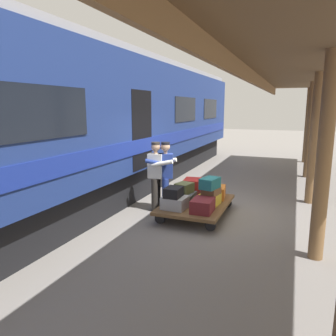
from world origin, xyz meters
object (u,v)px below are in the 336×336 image
(suitcase_orange_carryall, at_px, (215,192))
(porter_in_overalls, at_px, (165,174))
(luggage_cart, at_px, (196,204))
(suitcase_burgundy_valise, at_px, (191,191))
(suitcase_teal_softside, at_px, (210,183))
(suitcase_red_plastic, at_px, (192,183))
(suitcase_gray_aluminum, at_px, (175,202))
(porter_by_door, at_px, (157,174))
(train_car, at_px, (93,125))
(suitcase_black_hardshell, at_px, (173,192))
(suitcase_maroon_trunk, at_px, (203,205))
(suitcase_yellow_case, at_px, (209,199))
(suitcase_olive_duffel, at_px, (184,188))
(suitcase_slate_roller, at_px, (183,197))
(suitcase_brown_leather, at_px, (211,191))

(suitcase_orange_carryall, bearing_deg, porter_in_overalls, 23.70)
(luggage_cart, distance_m, suitcase_burgundy_valise, 0.68)
(suitcase_teal_softside, bearing_deg, suitcase_red_plastic, -46.61)
(suitcase_gray_aluminum, xyz_separation_m, suitcase_red_plastic, (-0.03, -1.18, 0.18))
(luggage_cart, distance_m, porter_by_door, 1.22)
(train_car, xyz_separation_m, suitcase_red_plastic, (-2.79, -0.23, -1.45))
(suitcase_black_hardshell, bearing_deg, suitcase_burgundy_valise, -90.98)
(suitcase_gray_aluminum, relative_size, suitcase_black_hardshell, 1.20)
(suitcase_maroon_trunk, relative_size, porter_in_overalls, 0.34)
(train_car, relative_size, suitcase_yellow_case, 41.74)
(suitcase_gray_aluminum, bearing_deg, porter_in_overalls, -51.85)
(suitcase_olive_duffel, distance_m, porter_in_overalls, 0.61)
(luggage_cart, bearing_deg, suitcase_slate_roller, 0.00)
(suitcase_maroon_trunk, bearing_deg, suitcase_slate_roller, -42.28)
(luggage_cart, relative_size, suitcase_burgundy_valise, 3.82)
(porter_in_overalls, bearing_deg, suitcase_teal_softside, 173.09)
(train_car, xyz_separation_m, porter_by_door, (-2.06, 0.38, -1.14))
(suitcase_orange_carryall, distance_m, porter_in_overalls, 1.35)
(suitcase_burgundy_valise, distance_m, porter_by_door, 1.05)
(porter_in_overalls, bearing_deg, suitcase_yellow_case, 176.30)
(suitcase_brown_leather, bearing_deg, suitcase_orange_carryall, -86.33)
(suitcase_teal_softside, relative_size, porter_in_overalls, 0.29)
(suitcase_burgundy_valise, height_order, suitcase_brown_leather, suitcase_brown_leather)
(luggage_cart, distance_m, suitcase_red_plastic, 0.75)
(suitcase_yellow_case, relative_size, porter_in_overalls, 0.28)
(suitcase_teal_softside, distance_m, suitcase_olive_duffel, 0.69)
(suitcase_yellow_case, height_order, suitcase_red_plastic, suitcase_red_plastic)
(suitcase_teal_softside, bearing_deg, suitcase_orange_carryall, -88.47)
(suitcase_orange_carryall, height_order, suitcase_slate_roller, suitcase_orange_carryall)
(suitcase_brown_leather, height_order, suitcase_olive_duffel, suitcase_olive_duffel)
(suitcase_gray_aluminum, bearing_deg, suitcase_yellow_case, -137.72)
(porter_by_door, bearing_deg, luggage_cart, -179.66)
(suitcase_red_plastic, relative_size, suitcase_olive_duffel, 1.30)
(suitcase_brown_leather, bearing_deg, suitcase_black_hardshell, 40.20)
(suitcase_yellow_case, xyz_separation_m, porter_by_door, (1.34, 0.01, 0.50))
(luggage_cart, xyz_separation_m, suitcase_brown_leather, (-0.36, 0.03, 0.37))
(suitcase_yellow_case, height_order, porter_by_door, porter_by_door)
(suitcase_red_plastic, distance_m, suitcase_black_hardshell, 1.22)
(suitcase_orange_carryall, xyz_separation_m, suitcase_gray_aluminum, (0.64, 1.17, -0.01))
(suitcase_red_plastic, bearing_deg, luggage_cart, 115.87)
(train_car, xyz_separation_m, suitcase_yellow_case, (-3.40, 0.37, -1.63))
(suitcase_orange_carryall, relative_size, suitcase_gray_aluminum, 1.12)
(train_car, height_order, suitcase_black_hardshell, train_car)
(suitcase_maroon_trunk, bearing_deg, suitcase_yellow_case, -90.00)
(suitcase_gray_aluminum, relative_size, porter_in_overalls, 0.30)
(suitcase_slate_roller, relative_size, suitcase_gray_aluminum, 1.20)
(suitcase_slate_roller, bearing_deg, train_car, -7.62)
(suitcase_maroon_trunk, distance_m, suitcase_brown_leather, 0.59)
(suitcase_red_plastic, bearing_deg, suitcase_black_hardshell, 87.53)
(suitcase_brown_leather, bearing_deg, suitcase_gray_aluminum, 39.14)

